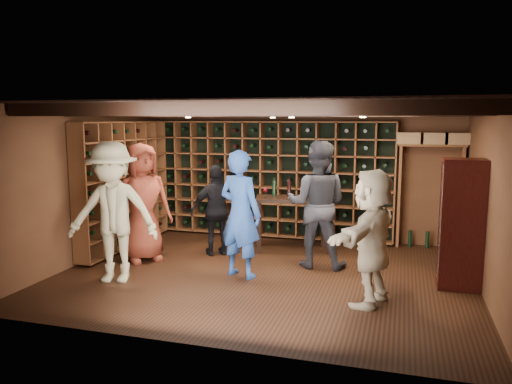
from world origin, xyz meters
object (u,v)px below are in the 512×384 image
(display_cabinet, at_px, (461,226))
(guest_red_floral, at_px, (142,202))
(guest_khaki, at_px, (113,212))
(man_grey_suit, at_px, (317,204))
(guest_woman_black, at_px, (217,210))
(tasting_table, at_px, (292,204))
(guest_beige, at_px, (372,237))
(man_blue_shirt, at_px, (240,214))

(display_cabinet, relative_size, guest_red_floral, 0.91)
(guest_khaki, bearing_deg, display_cabinet, 1.05)
(man_grey_suit, relative_size, guest_woman_black, 1.28)
(tasting_table, bearing_deg, display_cabinet, -40.30)
(tasting_table, bearing_deg, guest_beige, -70.46)
(man_grey_suit, height_order, guest_woman_black, man_grey_suit)
(guest_beige, bearing_deg, man_grey_suit, -128.95)
(guest_red_floral, height_order, guest_woman_black, guest_red_floral)
(guest_woman_black, bearing_deg, man_blue_shirt, 93.49)
(display_cabinet, distance_m, guest_woman_black, 3.83)
(man_grey_suit, height_order, tasting_table, man_grey_suit)
(guest_red_floral, bearing_deg, display_cabinet, -47.68)
(man_blue_shirt, relative_size, guest_khaki, 0.94)
(guest_khaki, relative_size, tasting_table, 1.46)
(man_grey_suit, distance_m, guest_khaki, 3.06)
(display_cabinet, xyz_separation_m, guest_beige, (-1.12, -0.98, -0.00))
(guest_woman_black, height_order, tasting_table, guest_woman_black)
(display_cabinet, distance_m, man_grey_suit, 2.09)
(man_grey_suit, height_order, guest_red_floral, man_grey_suit)
(man_blue_shirt, relative_size, man_grey_suit, 0.94)
(man_grey_suit, bearing_deg, display_cabinet, 166.91)
(man_blue_shirt, bearing_deg, tasting_table, -85.40)
(man_blue_shirt, xyz_separation_m, guest_woman_black, (-0.74, 1.01, -0.16))
(guest_beige, bearing_deg, guest_khaki, -70.10)
(display_cabinet, height_order, tasting_table, display_cabinet)
(guest_woman_black, relative_size, guest_beige, 0.90)
(guest_woman_black, distance_m, tasting_table, 1.33)
(guest_woman_black, bearing_deg, guest_beige, 116.13)
(man_blue_shirt, bearing_deg, guest_woman_black, -35.79)
(guest_beige, bearing_deg, display_cabinet, 148.84)
(display_cabinet, xyz_separation_m, tasting_table, (-2.64, 1.29, -0.03))
(man_grey_suit, bearing_deg, tasting_table, -56.70)
(guest_woman_black, distance_m, guest_khaki, 1.96)
(guest_red_floral, height_order, guest_khaki, guest_khaki)
(display_cabinet, bearing_deg, guest_khaki, -166.69)
(man_blue_shirt, xyz_separation_m, guest_khaki, (-1.66, -0.71, 0.06))
(guest_red_floral, relative_size, tasting_table, 1.41)
(guest_woman_black, height_order, guest_khaki, guest_khaki)
(man_grey_suit, bearing_deg, guest_beige, 122.06)
(guest_red_floral, bearing_deg, guest_woman_black, -15.93)
(man_blue_shirt, height_order, guest_red_floral, guest_red_floral)
(display_cabinet, bearing_deg, guest_red_floral, -179.45)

